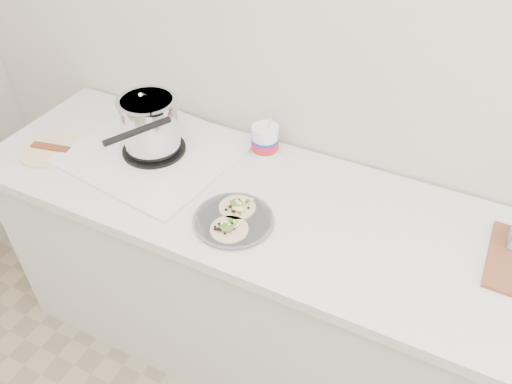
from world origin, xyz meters
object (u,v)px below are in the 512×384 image
at_px(taco_plate, 233,218).
at_px(tub, 265,139).
at_px(stove, 152,133).
at_px(bacon_plate, 51,149).

distance_m(taco_plate, tub, 0.38).
height_order(stove, tub, stove).
height_order(stove, taco_plate, stove).
bearing_deg(stove, bacon_plate, -148.93).
bearing_deg(tub, stove, -153.92).
distance_m(stove, tub, 0.41).
bearing_deg(bacon_plate, stove, 23.64).
bearing_deg(bacon_plate, tub, 24.89).
height_order(taco_plate, bacon_plate, taco_plate).
bearing_deg(bacon_plate, taco_plate, -2.42).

